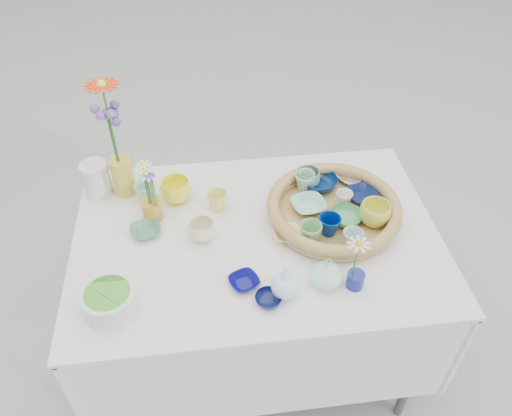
{
  "coord_description": "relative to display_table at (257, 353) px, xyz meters",
  "views": [
    {
      "loc": [
        -0.15,
        -1.2,
        2.0
      ],
      "look_at": [
        0.0,
        0.02,
        0.87
      ],
      "focal_mm": 35.0,
      "sensor_mm": 36.0,
      "label": 1
    }
  ],
  "objects": [
    {
      "name": "ground",
      "position": [
        0.0,
        0.0,
        0.0
      ],
      "size": [
        80.0,
        80.0,
        0.0
      ],
      "primitive_type": "plane",
      "color": "#9A9A90"
    },
    {
      "name": "display_table",
      "position": [
        0.0,
        0.0,
        0.0
      ],
      "size": [
        1.26,
        0.86,
        0.77
      ],
      "primitive_type": null,
      "color": "white",
      "rests_on": "ground"
    },
    {
      "name": "wicker_tray",
      "position": [
        0.28,
        0.05,
        0.8
      ],
      "size": [
        0.47,
        0.47,
        0.08
      ],
      "primitive_type": null,
      "color": "#9B754A",
      "rests_on": "display_table"
    },
    {
      "name": "tray_ceramic_0",
      "position": [
        0.27,
        0.2,
        0.8
      ],
      "size": [
        0.14,
        0.14,
        0.04
      ],
      "primitive_type": "imported",
      "rotation": [
        0.0,
        0.0,
        0.1
      ],
      "color": "navy",
      "rests_on": "wicker_tray"
    },
    {
      "name": "tray_ceramic_1",
      "position": [
        0.41,
        0.12,
        0.8
      ],
      "size": [
        0.14,
        0.14,
        0.03
      ],
      "primitive_type": "imported",
      "rotation": [
        0.0,
        0.0,
        0.25
      ],
      "color": "#0B1947",
      "rests_on": "wicker_tray"
    },
    {
      "name": "tray_ceramic_2",
      "position": [
        0.41,
        -0.01,
        0.83
      ],
      "size": [
        0.11,
        0.11,
        0.08
      ],
      "primitive_type": "imported",
      "rotation": [
        0.0,
        0.0,
        -0.08
      ],
      "color": "#D7D545",
      "rests_on": "wicker_tray"
    },
    {
      "name": "tray_ceramic_3",
      "position": [
        0.31,
        0.01,
        0.8
      ],
      "size": [
        0.13,
        0.13,
        0.04
      ],
      "primitive_type": "imported",
      "rotation": [
        0.0,
        0.0,
        0.11
      ],
      "color": "#4E9D5E",
      "rests_on": "wicker_tray"
    },
    {
      "name": "tray_ceramic_4",
      "position": [
        0.17,
        -0.07,
        0.82
      ],
      "size": [
        0.09,
        0.09,
        0.07
      ],
      "primitive_type": "imported",
      "rotation": [
        0.0,
        0.0,
        -0.19
      ],
      "color": "#71AD71",
      "rests_on": "wicker_tray"
    },
    {
      "name": "tray_ceramic_5",
      "position": [
        0.2,
        0.09,
        0.8
      ],
      "size": [
        0.14,
        0.14,
        0.03
      ],
      "primitive_type": "imported",
      "rotation": [
        0.0,
        0.0,
        0.2
      ],
      "color": "#81CEB1",
      "rests_on": "wicker_tray"
    },
    {
      "name": "tray_ceramic_6",
      "position": [
        0.2,
        0.2,
        0.82
      ],
      "size": [
        0.09,
        0.09,
        0.07
      ],
      "primitive_type": "imported",
      "rotation": [
        0.0,
        0.0,
        0.21
      ],
      "color": "#A9D0BD",
      "rests_on": "wicker_tray"
    },
    {
      "name": "tray_ceramic_7",
      "position": [
        0.33,
        0.09,
        0.81
      ],
      "size": [
        0.08,
        0.08,
        0.06
      ],
      "primitive_type": "imported",
      "rotation": [
        0.0,
        0.0,
        0.41
      ],
      "color": "silver",
      "rests_on": "wicker_tray"
    },
    {
      "name": "tray_ceramic_8",
      "position": [
        0.39,
        0.23,
        0.8
      ],
      "size": [
        0.14,
        0.14,
        0.03
      ],
      "primitive_type": "imported",
      "rotation": [
        0.0,
        0.0,
        0.41
      ],
      "color": "#A6C4F3",
      "rests_on": "wicker_tray"
    },
    {
      "name": "tray_ceramic_9",
      "position": [
        0.24,
        -0.04,
        0.82
      ],
      "size": [
        0.09,
        0.09,
        0.07
      ],
      "primitive_type": "imported",
      "rotation": [
        0.0,
        0.0,
        -0.17
      ],
      "color": "navy",
      "rests_on": "wicker_tray"
    },
    {
      "name": "tray_ceramic_10",
      "position": [
        0.1,
        -0.04,
        0.79
      ],
      "size": [
        0.1,
        0.1,
        0.02
      ],
      "primitive_type": "imported",
      "rotation": [
        0.0,
        0.0,
        0.04
      ],
      "color": "#FFF180",
      "rests_on": "wicker_tray"
    },
    {
      "name": "tray_ceramic_11",
      "position": [
        0.3,
        -0.11,
        0.81
      ],
      "size": [
        0.07,
        0.07,
        0.06
      ],
      "primitive_type": "imported",
      "rotation": [
        0.0,
        0.0,
        -0.01
      ],
      "color": "#A6CBBE",
      "rests_on": "wicker_tray"
    },
    {
      "name": "tray_ceramic_12",
      "position": [
        0.22,
        0.21,
        0.82
      ],
      "size": [
        0.1,
        0.1,
        0.07
      ],
      "primitive_type": "imported",
      "rotation": [
        0.0,
        0.0,
        -0.08
      ],
      "color": "#569673",
      "rests_on": "wicker_tray"
    },
    {
      "name": "loose_ceramic_0",
      "position": [
        -0.27,
        0.22,
        0.81
      ],
      "size": [
        0.12,
        0.12,
        0.09
      ],
      "primitive_type": "imported",
      "rotation": [
        0.0,
        0.0,
        0.06
      ],
      "color": "yellow",
      "rests_on": "display_table"
    },
    {
      "name": "loose_ceramic_1",
      "position": [
        -0.12,
        0.15,
        0.8
      ],
      "size": [
        0.09,
        0.09,
        0.07
      ],
      "primitive_type": "imported",
      "rotation": [
        0.0,
        0.0,
        0.15
      ],
      "color": "#E4E461",
      "rests_on": "display_table"
    },
    {
      "name": "loose_ceramic_2",
      "position": [
        -0.38,
        0.05,
        0.78
      ],
      "size": [
        0.13,
        0.13,
        0.03
      ],
      "primitive_type": "imported",
      "rotation": [
        0.0,
        0.0,
        0.28
      ],
      "color": "#498F64",
      "rests_on": "display_table"
    },
    {
      "name": "loose_ceramic_3",
      "position": [
        -0.19,
        0.01,
        0.8
      ],
      "size": [
        0.1,
        0.1,
        0.07
      ],
      "primitive_type": "imported",
      "rotation": [
        0.0,
        0.0,
        -0.1
      ],
      "color": "beige",
      "rests_on": "display_table"
    },
    {
      "name": "loose_ceramic_4",
      "position": [
        -0.07,
        -0.21,
        0.78
      ],
      "size": [
        0.12,
        0.12,
        0.02
      ],
      "primitive_type": "imported",
      "rotation": [
        0.0,
        0.0,
        0.4
      ],
      "color": "#080860",
      "rests_on": "display_table"
    },
    {
      "name": "loose_ceramic_5",
      "position": [
        -0.39,
        0.23,
        0.8
      ],
      "size": [
        0.1,
        0.1,
        0.07
      ],
      "primitive_type": "imported",
      "rotation": [
        0.0,
        0.0,
        -0.32
      ],
      "color": "#95CFB3",
      "rests_on": "display_table"
    },
    {
      "name": "loose_ceramic_6",
      "position": [
        -0.0,
        -0.29,
        0.78
      ],
      "size": [
        0.08,
        0.08,
        0.03
      ],
      "primitive_type": "imported",
      "rotation": [
        0.0,
        0.0,
        -0.03
      ],
      "color": "#0C1344",
      "rests_on": "display_table"
    },
    {
      "name": "fluted_bowl",
      "position": [
        -0.47,
        -0.26,
        0.81
      ],
      "size": [
        0.16,
        0.16,
        0.08
      ],
      "primitive_type": null,
      "rotation": [
        0.0,
        0.0,
        0.02
      ],
      "color": "silver",
      "rests_on": "display_table"
    },
    {
      "name": "bud_vase_paleblue",
      "position": [
        0.05,
        -0.27,
        0.83
      ],
      "size": [
        0.11,
        0.11,
        0.14
      ],
      "primitive_type": null,
      "rotation": [
        0.0,
        0.0,
        0.36
      ],
      "color": "#C4EEFF",
      "rests_on": "display_table"
    },
    {
      "name": "bud_vase_seafoam",
      "position": [
        0.19,
        -0.24,
        0.82
      ],
      "size": [
        0.11,
        0.11,
        0.11
      ],
      "primitive_type": "imported",
      "rotation": [
        0.0,
        0.0,
        0.09
      ],
      "color": "#B1EBD1",
      "rests_on": "display_table"
    },
    {
      "name": "bud_vase_cobalt",
      "position": [
        0.28,
        -0.26,
        0.79
      ],
      "size": [
        0.06,
        0.06,
        0.06
      ],
      "primitive_type": "cylinder",
      "rotation": [
        0.0,
        0.0,
        -0.16
      ],
      "color": "navy",
      "rests_on": "display_table"
    },
    {
      "name": "single_daisy",
      "position": [
        0.27,
        -0.25,
        0.88
      ],
      "size": [
        0.1,
        0.1,
        0.15
      ],
      "primitive_type": null,
      "rotation": [
        0.0,
        0.0,
        0.32
      ],
      "color": "silver",
      "rests_on": "bud_vase_cobalt"
    },
    {
      "name": "tall_vase_yellow",
      "position": [
        -0.46,
        0.29,
        0.84
      ],
      "size": [
        0.08,
        0.08,
        0.15
      ],
      "primitive_type": "cylinder",
      "rotation": [
        0.0,
        0.0,
        -0.03
      ],
      "color": "gold",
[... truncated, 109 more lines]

